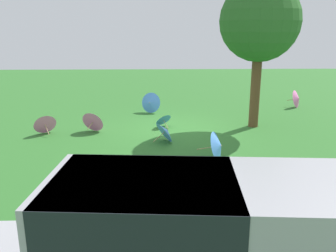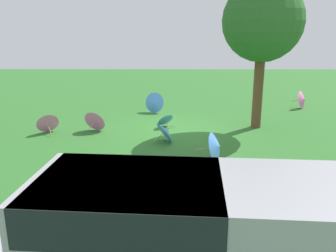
{
  "view_description": "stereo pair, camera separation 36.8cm",
  "coord_description": "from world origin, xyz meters",
  "px_view_note": "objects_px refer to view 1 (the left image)",
  "views": [
    {
      "loc": [
        0.69,
        12.41,
        3.53
      ],
      "look_at": [
        0.37,
        1.76,
        0.6
      ],
      "focal_mm": 37.68,
      "sensor_mm": 36.0,
      "label": 1
    },
    {
      "loc": [
        0.32,
        12.42,
        3.53
      ],
      "look_at": [
        0.37,
        1.76,
        0.6
      ],
      "focal_mm": 37.68,
      "sensor_mm": 36.0,
      "label": 2
    }
  ],
  "objects_px": {
    "parasol_pink_1": "(94,121)",
    "parasol_blue_1": "(166,131)",
    "parasol_pink_2": "(44,123)",
    "parasol_blue_3": "(163,119)",
    "parasol_blue_0": "(219,146)",
    "parasol_pink_0": "(297,99)",
    "parasol_blue_4": "(150,103)",
    "van_dark": "(198,220)",
    "shade_tree": "(260,22)"
  },
  "relations": [
    {
      "from": "shade_tree",
      "to": "parasol_blue_0",
      "type": "distance_m",
      "value": 5.22
    },
    {
      "from": "van_dark",
      "to": "parasol_pink_1",
      "type": "relative_size",
      "value": 5.3
    },
    {
      "from": "van_dark",
      "to": "parasol_blue_0",
      "type": "height_order",
      "value": "van_dark"
    },
    {
      "from": "parasol_pink_0",
      "to": "parasol_pink_1",
      "type": "distance_m",
      "value": 9.54
    },
    {
      "from": "shade_tree",
      "to": "parasol_blue_3",
      "type": "bearing_deg",
      "value": -0.35
    },
    {
      "from": "parasol_pink_1",
      "to": "parasol_blue_4",
      "type": "bearing_deg",
      "value": -124.2
    },
    {
      "from": "shade_tree",
      "to": "parasol_blue_4",
      "type": "distance_m",
      "value": 5.65
    },
    {
      "from": "van_dark",
      "to": "shade_tree",
      "type": "relative_size",
      "value": 0.91
    },
    {
      "from": "shade_tree",
      "to": "parasol_blue_1",
      "type": "height_order",
      "value": "shade_tree"
    },
    {
      "from": "parasol_pink_2",
      "to": "parasol_blue_3",
      "type": "bearing_deg",
      "value": -169.82
    },
    {
      "from": "parasol_blue_0",
      "to": "parasol_pink_2",
      "type": "relative_size",
      "value": 1.0
    },
    {
      "from": "parasol_pink_1",
      "to": "parasol_blue_0",
      "type": "bearing_deg",
      "value": 142.75
    },
    {
      "from": "parasol_blue_4",
      "to": "parasol_blue_3",
      "type": "bearing_deg",
      "value": 102.2
    },
    {
      "from": "parasol_blue_4",
      "to": "parasol_pink_1",
      "type": "bearing_deg",
      "value": 55.8
    },
    {
      "from": "van_dark",
      "to": "parasol_pink_0",
      "type": "height_order",
      "value": "van_dark"
    },
    {
      "from": "parasol_pink_0",
      "to": "parasol_pink_2",
      "type": "xyz_separation_m",
      "value": [
        10.44,
        3.94,
        -0.04
      ]
    },
    {
      "from": "shade_tree",
      "to": "parasol_pink_2",
      "type": "bearing_deg",
      "value": 5.47
    },
    {
      "from": "parasol_blue_3",
      "to": "parasol_pink_2",
      "type": "distance_m",
      "value": 4.2
    },
    {
      "from": "van_dark",
      "to": "parasol_pink_2",
      "type": "xyz_separation_m",
      "value": [
        4.51,
        -7.52,
        -0.53
      ]
    },
    {
      "from": "van_dark",
      "to": "parasol_blue_0",
      "type": "xyz_separation_m",
      "value": [
        -1.11,
        -4.71,
        -0.49
      ]
    },
    {
      "from": "parasol_pink_0",
      "to": "parasol_blue_4",
      "type": "bearing_deg",
      "value": 7.1
    },
    {
      "from": "van_dark",
      "to": "shade_tree",
      "type": "bearing_deg",
      "value": -110.17
    },
    {
      "from": "parasol_blue_1",
      "to": "parasol_pink_2",
      "type": "relative_size",
      "value": 1.0
    },
    {
      "from": "parasol_blue_3",
      "to": "parasol_blue_4",
      "type": "relative_size",
      "value": 0.84
    },
    {
      "from": "van_dark",
      "to": "parasol_blue_3",
      "type": "distance_m",
      "value": 8.29
    },
    {
      "from": "shade_tree",
      "to": "parasol_blue_1",
      "type": "distance_m",
      "value": 5.1
    },
    {
      "from": "parasol_pink_0",
      "to": "parasol_blue_0",
      "type": "relative_size",
      "value": 0.96
    },
    {
      "from": "parasol_pink_1",
      "to": "parasol_blue_1",
      "type": "xyz_separation_m",
      "value": [
        -2.54,
        1.29,
        -0.03
      ]
    },
    {
      "from": "parasol_blue_0",
      "to": "parasol_blue_1",
      "type": "bearing_deg",
      "value": -50.44
    },
    {
      "from": "parasol_pink_1",
      "to": "parasol_pink_0",
      "type": "bearing_deg",
      "value": -156.95
    },
    {
      "from": "shade_tree",
      "to": "parasol_blue_0",
      "type": "xyz_separation_m",
      "value": [
        1.91,
        3.53,
        -3.35
      ]
    },
    {
      "from": "parasol_blue_1",
      "to": "parasol_blue_3",
      "type": "distance_m",
      "value": 1.83
    },
    {
      "from": "parasol_blue_3",
      "to": "parasol_blue_4",
      "type": "bearing_deg",
      "value": -77.8
    },
    {
      "from": "parasol_blue_0",
      "to": "parasol_blue_4",
      "type": "bearing_deg",
      "value": -71.31
    },
    {
      "from": "parasol_blue_3",
      "to": "parasol_blue_1",
      "type": "bearing_deg",
      "value": 92.14
    },
    {
      "from": "parasol_blue_1",
      "to": "shade_tree",
      "type": "bearing_deg",
      "value": -151.49
    },
    {
      "from": "shade_tree",
      "to": "parasol_pink_0",
      "type": "xyz_separation_m",
      "value": [
        -2.91,
        -3.21,
        -3.36
      ]
    },
    {
      "from": "parasol_blue_1",
      "to": "parasol_blue_0",
      "type": "bearing_deg",
      "value": 129.56
    },
    {
      "from": "parasol_blue_3",
      "to": "parasol_pink_2",
      "type": "height_order",
      "value": "parasol_pink_2"
    },
    {
      "from": "shade_tree",
      "to": "parasol_pink_0",
      "type": "height_order",
      "value": "shade_tree"
    },
    {
      "from": "parasol_pink_1",
      "to": "parasol_blue_1",
      "type": "relative_size",
      "value": 0.96
    },
    {
      "from": "parasol_pink_0",
      "to": "parasol_blue_3",
      "type": "xyz_separation_m",
      "value": [
        6.31,
        3.19,
        -0.11
      ]
    },
    {
      "from": "parasol_pink_2",
      "to": "van_dark",
      "type": "bearing_deg",
      "value": 120.96
    },
    {
      "from": "parasol_pink_0",
      "to": "parasol_blue_1",
      "type": "xyz_separation_m",
      "value": [
        6.24,
        5.02,
        -0.05
      ]
    },
    {
      "from": "parasol_pink_2",
      "to": "parasol_pink_1",
      "type": "bearing_deg",
      "value": -173.09
    },
    {
      "from": "shade_tree",
      "to": "parasol_pink_1",
      "type": "distance_m",
      "value": 6.79
    },
    {
      "from": "parasol_pink_0",
      "to": "parasol_blue_4",
      "type": "relative_size",
      "value": 0.94
    },
    {
      "from": "van_dark",
      "to": "shade_tree",
      "type": "xyz_separation_m",
      "value": [
        -3.03,
        -8.24,
        2.86
      ]
    },
    {
      "from": "parasol_pink_0",
      "to": "parasol_pink_1",
      "type": "bearing_deg",
      "value": 23.05
    },
    {
      "from": "parasol_pink_0",
      "to": "parasol_blue_3",
      "type": "bearing_deg",
      "value": 26.85
    }
  ]
}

